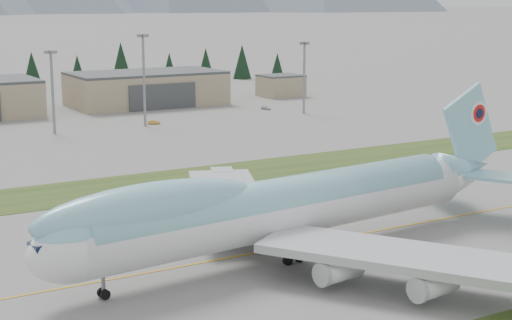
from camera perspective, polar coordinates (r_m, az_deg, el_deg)
ground at (r=105.92m, az=0.29°, el=-6.73°), size 7000.00×7000.00×0.00m
grass_strip_far at (r=145.12m, az=-8.71°, el=-1.84°), size 400.00×18.00×0.08m
taxiway_line_main at (r=105.92m, az=0.29°, el=-6.73°), size 400.00×0.40×0.02m
boeing_747_freighter at (r=102.59m, az=2.02°, el=-3.37°), size 78.83×67.60×20.72m
hangar_right at (r=256.88m, az=-7.97°, el=5.19°), size 48.00×26.60×10.80m
control_shed at (r=277.96m, az=1.82°, el=5.43°), size 14.00×12.00×7.60m
service_vehicle_b at (r=216.53m, az=-7.43°, el=2.60°), size 3.60×2.53×1.12m
service_vehicle_c at (r=244.11m, az=0.72°, el=3.69°), size 2.08×3.90×1.07m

